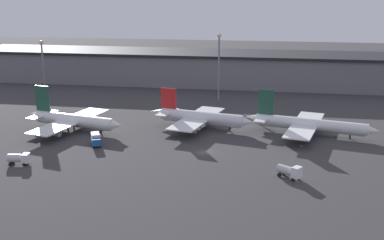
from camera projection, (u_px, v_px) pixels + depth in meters
name	position (u px, v px, depth m)	size (l,w,h in m)	color
ground	(204.00, 152.00, 136.16)	(600.00, 600.00, 0.00)	#383538
terminal_building	(234.00, 69.00, 229.53)	(254.31, 30.23, 15.36)	slate
airplane_0	(73.00, 120.00, 156.34)	(36.08, 35.35, 13.97)	white
airplane_1	(200.00, 118.00, 158.94)	(35.99, 33.01, 12.61)	silver
airplane_2	(309.00, 124.00, 152.03)	(41.63, 33.66, 13.42)	white
service_vehicle_0	(289.00, 171.00, 117.34)	(6.36, 5.45, 3.42)	white
service_vehicle_1	(19.00, 158.00, 126.28)	(5.86, 3.12, 3.07)	white
service_vehicle_2	(96.00, 139.00, 142.00)	(4.87, 6.88, 3.37)	#195199
lamp_post_0	(43.00, 60.00, 206.18)	(1.80, 1.80, 23.54)	slate
lamp_post_1	(219.00, 59.00, 193.55)	(1.80, 1.80, 27.80)	slate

